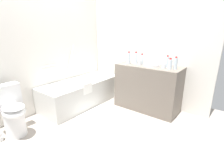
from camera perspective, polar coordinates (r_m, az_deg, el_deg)
ground_plane at (r=2.70m, az=-7.11°, el=-15.19°), size 3.95×3.95×0.00m
wall_back_tiled at (r=3.27m, az=-24.01°, el=12.43°), size 3.35×0.10×2.48m
wall_right_mirror at (r=3.51m, az=10.24°, el=13.93°), size 0.10×2.76×2.48m
bathtub at (r=3.50m, az=-10.32°, el=-2.47°), size 1.69×0.68×1.17m
toilet at (r=2.80m, az=-31.00°, el=-8.02°), size 0.39×0.51×0.75m
vanity_counter at (r=3.24m, az=12.00°, el=-1.20°), size 0.53×1.17×0.85m
sink_basin at (r=3.06m, az=13.37°, el=6.31°), size 0.28×0.28×0.05m
sink_faucet at (r=3.21m, az=14.65°, el=6.82°), size 0.12×0.15×0.06m
water_bottle_0 at (r=2.92m, az=20.85°, el=6.55°), size 0.06×0.06×0.21m
water_bottle_1 at (r=3.01m, az=18.27°, el=7.14°), size 0.06×0.06×0.21m
water_bottle_2 at (r=3.19m, az=8.12°, el=8.64°), size 0.06×0.06×0.23m
water_bottle_3 at (r=3.23m, az=5.67°, el=8.81°), size 0.07×0.07×0.23m
water_bottle_4 at (r=3.19m, az=10.15°, el=8.24°), size 0.06×0.06×0.20m
water_bottle_5 at (r=2.90m, az=19.14°, el=6.43°), size 0.07×0.07×0.18m
drinking_glass_0 at (r=3.12m, az=9.40°, el=7.30°), size 0.07×0.07×0.10m
drinking_glass_1 at (r=2.95m, az=17.17°, el=5.88°), size 0.07×0.07×0.08m
soap_dish at (r=3.29m, az=7.34°, el=7.19°), size 0.09×0.06×0.02m
bath_mat at (r=3.11m, az=-4.94°, el=-10.19°), size 0.69×0.42×0.01m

